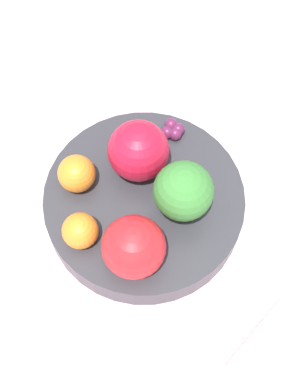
% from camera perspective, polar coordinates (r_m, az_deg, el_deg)
% --- Properties ---
extents(ground_plane, '(6.00, 6.00, 0.00)m').
position_cam_1_polar(ground_plane, '(0.59, 0.00, -2.79)').
color(ground_plane, gray).
extents(table_surface, '(1.20, 1.20, 0.02)m').
position_cam_1_polar(table_surface, '(0.58, 0.00, -2.40)').
color(table_surface, silver).
rests_on(table_surface, ground_plane).
extents(bowl, '(0.21, 0.21, 0.04)m').
position_cam_1_polar(bowl, '(0.56, 0.00, -1.25)').
color(bowl, '#2D2D33').
rests_on(bowl, table_surface).
extents(broccoli, '(0.06, 0.06, 0.07)m').
position_cam_1_polar(broccoli, '(0.50, 4.21, 0.05)').
color(broccoli, '#99C17A').
rests_on(broccoli, bowl).
extents(apple_red, '(0.06, 0.06, 0.06)m').
position_cam_1_polar(apple_red, '(0.53, -0.60, 4.42)').
color(apple_red, '#B7142D').
rests_on(apple_red, bowl).
extents(apple_green, '(0.06, 0.06, 0.06)m').
position_cam_1_polar(apple_green, '(0.49, -1.11, -5.88)').
color(apple_green, red).
rests_on(apple_green, bowl).
extents(orange_front, '(0.04, 0.04, 0.04)m').
position_cam_1_polar(orange_front, '(0.54, -7.20, 1.95)').
color(orange_front, orange).
rests_on(orange_front, bowl).
extents(orange_back, '(0.04, 0.04, 0.04)m').
position_cam_1_polar(orange_back, '(0.51, -6.82, -4.13)').
color(orange_back, orange).
rests_on(orange_back, bowl).
extents(grape_cluster, '(0.03, 0.03, 0.01)m').
position_cam_1_polar(grape_cluster, '(0.57, 3.10, 6.62)').
color(grape_cluster, '#5B1E42').
rests_on(grape_cluster, bowl).
extents(spoon, '(0.06, 0.08, 0.01)m').
position_cam_1_polar(spoon, '(0.54, 12.21, -14.93)').
color(spoon, silver).
rests_on(spoon, table_surface).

